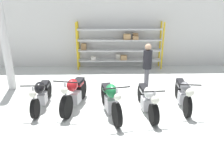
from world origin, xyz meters
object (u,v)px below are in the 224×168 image
Objects in this scene: motorcycle_black at (41,93)px; person_browsing at (147,63)px; shelving_rack at (119,45)px; motorcycle_green at (110,99)px; motorcycle_white at (147,100)px; motorcycle_grey at (183,93)px; motorcycle_red at (74,93)px.

motorcycle_black is 1.18× the size of person_browsing.
shelving_rack is 5.06m from motorcycle_green.
motorcycle_white is at bearing 82.65° from motorcycle_green.
person_browsing is (0.83, -3.10, -0.11)m from shelving_rack.
motorcycle_white is 1.01× the size of motorcycle_grey.
motorcycle_grey reaches higher than motorcycle_white.
motorcycle_green is 1.11m from motorcycle_white.
person_browsing is at bearing -75.02° from shelving_rack.
motorcycle_grey is at bearing 121.75° from person_browsing.
motorcycle_white is 1.90m from person_browsing.
person_browsing is (3.54, 1.29, 0.60)m from motorcycle_black.
motorcycle_red is at bearing 28.09° from person_browsing.
person_browsing is at bearing 130.45° from motorcycle_green.
motorcycle_red is (1.04, -0.08, 0.03)m from motorcycle_black.
motorcycle_white is (3.26, -0.48, -0.03)m from motorcycle_black.
motorcycle_red is 2.25m from motorcycle_white.
motorcycle_white is 1.24m from motorcycle_grey.
motorcycle_white is at bearing 80.21° from person_browsing.
motorcycle_grey is at bearing -69.03° from shelving_rack.
motorcycle_red is (-1.67, -4.48, -0.67)m from shelving_rack.
shelving_rack is at bearing 160.49° from motorcycle_green.
shelving_rack is 3.21m from person_browsing.
motorcycle_white is 1.13× the size of person_browsing.
person_browsing is (-0.90, 1.42, 0.59)m from motorcycle_grey.
motorcycle_grey is (3.40, -0.05, -0.03)m from motorcycle_red.
motorcycle_grey is (1.19, 0.34, 0.04)m from motorcycle_white.
person_browsing is (2.50, 1.37, 0.57)m from motorcycle_red.
person_browsing is at bearing 131.07° from motorcycle_red.
motorcycle_red and motorcycle_green have the same top height.
shelving_rack reaches higher than motorcycle_red.
motorcycle_black is 1.04× the size of motorcycle_white.
motorcycle_black is 1.05m from motorcycle_red.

